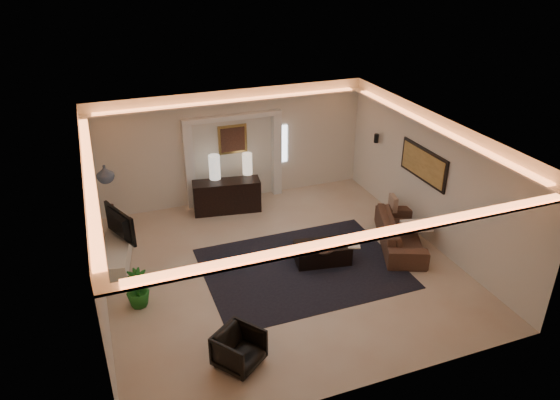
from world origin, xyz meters
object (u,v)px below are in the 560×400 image
object	(u,v)px
coffee_table	(322,253)
armchair	(239,349)
sofa	(400,233)
console	(227,196)

from	to	relation	value
coffee_table	armchair	distance (m)	3.38
sofa	armchair	size ratio (longest dim) A/B	3.12
console	sofa	xyz separation A→B (m)	(3.17, -2.95, -0.08)
armchair	console	bearing A→B (deg)	40.02
coffee_table	console	bearing A→B (deg)	122.72
console	armchair	distance (m)	5.37
sofa	console	bearing A→B (deg)	69.76
console	sofa	world-z (taller)	console
sofa	armchair	xyz separation A→B (m)	(-4.40, -2.28, -0.00)
console	armchair	world-z (taller)	console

